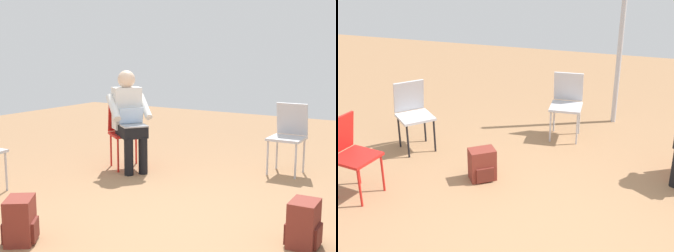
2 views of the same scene
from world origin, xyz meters
The scene contains 6 objects.
ground_plane centered at (0.00, 0.00, 0.00)m, with size 14.00×14.00×0.00m, color #99704C.
chair_south centered at (-0.14, -2.33, 0.50)m, with size 0.40×0.44×0.85m.
chair_southeast centered at (1.73, -1.52, 0.50)m, with size 0.58×0.57×0.85m.
person_with_laptop centered at (1.59, -1.41, 0.69)m, with size 0.64×0.63×1.24m.
backpack_near_laptop_user centered at (0.97, 0.85, 0.16)m, with size 0.33×0.34×0.36m.
backpack_by_empty_chair centered at (-0.93, -0.25, 0.16)m, with size 0.26×0.29×0.36m.
Camera 1 is at (-1.85, 3.19, 1.50)m, focal length 50.00 mm.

